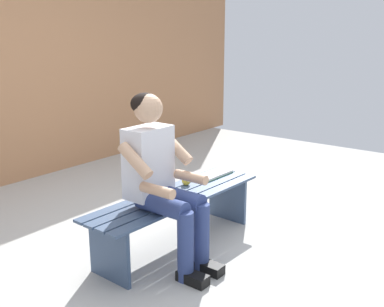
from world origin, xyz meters
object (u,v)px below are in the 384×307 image
at_px(person_seated, 161,175).
at_px(book_open, 212,175).
at_px(bench_near, 177,207).
at_px(apple, 186,181).

bearing_deg(person_seated, book_open, -169.84).
relative_size(bench_near, book_open, 3.86).
bearing_deg(apple, book_open, 174.32).
relative_size(bench_near, person_seated, 1.31).
relative_size(person_seated, book_open, 2.94).
bearing_deg(person_seated, bench_near, -160.69).
distance_m(bench_near, person_seated, 0.46).
height_order(bench_near, book_open, book_open).
xyz_separation_m(bench_near, person_seated, (0.28, 0.10, 0.35)).
relative_size(bench_near, apple, 21.92).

